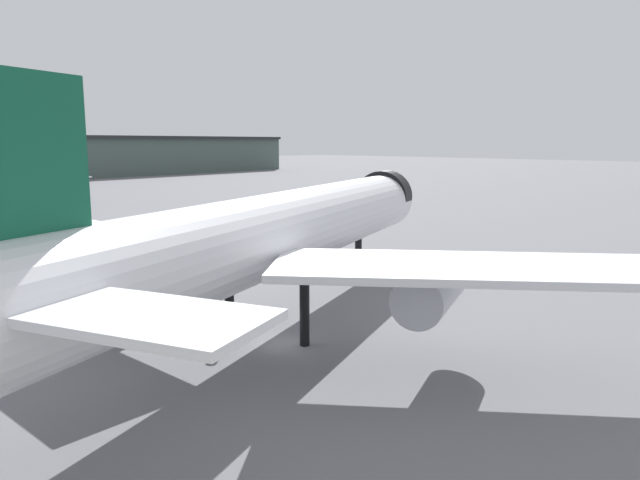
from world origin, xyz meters
name	(u,v)px	position (x,y,z in m)	size (l,w,h in m)	color
ground	(284,344)	(0.00, 0.00, 0.00)	(900.00, 900.00, 0.00)	slate
airliner_near_gate	(280,234)	(1.85, 2.53, 7.53)	(57.92, 51.71, 17.08)	white
terminal_building	(33,157)	(55.05, 209.44, 8.64)	(247.72, 59.68, 27.32)	#475651
traffic_cone_near_nose	(502,265)	(35.27, 2.28, 0.28)	(0.46, 0.46, 0.57)	#F2600C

